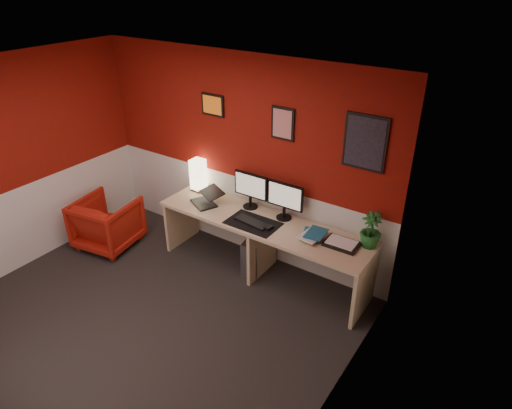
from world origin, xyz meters
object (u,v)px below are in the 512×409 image
Objects in this scene: laptop at (203,196)px; pc_tower at (256,253)px; shoji_lamp at (198,176)px; potted_plant at (371,230)px; desk at (262,248)px; zen_tray at (341,244)px; monitor_left at (250,185)px; monitor_right at (285,196)px; armchair at (108,223)px.

laptop is 0.73× the size of pc_tower.
potted_plant is (2.31, -0.01, -0.01)m from shoji_lamp.
pc_tower is (-0.11, 0.03, -0.14)m from desk.
potted_plant reaches higher than zen_tray.
monitor_left is 1.29m from zen_tray.
shoji_lamp is 0.89× the size of pc_tower.
shoji_lamp is at bearing 179.18° from monitor_left.
monitor_right reaches higher than pc_tower.
desk is 2.11m from armchair.
monitor_right reaches higher than potted_plant.
armchair is (-2.19, -0.79, -0.69)m from monitor_right.
pc_tower is (1.01, -0.18, -0.70)m from shoji_lamp.
zen_tray is at bearing 29.49° from laptop.
laptop is at bearing -165.10° from armchair.
potted_plant is 0.53× the size of armchair.
shoji_lamp is at bearing 175.52° from zen_tray.
armchair is (-1.72, -0.80, -0.69)m from monitor_left.
monitor_left is 0.84m from pc_tower.
pc_tower is 2.02m from armchair.
potted_plant is (1.19, 0.20, 0.56)m from desk.
monitor_left is (0.81, -0.01, 0.09)m from shoji_lamp.
desk is 5.78× the size of pc_tower.
zen_tray is at bearing 2.93° from desk.
desk is 6.50× the size of shoji_lamp.
zen_tray is at bearing -8.17° from pc_tower.
monitor_left reaches higher than pc_tower.
zen_tray is 0.90× the size of potted_plant.
shoji_lamp reaches higher than armchair.
potted_plant is (1.50, -0.00, -0.10)m from monitor_left.
pc_tower is at bearing 32.97° from laptop.
monitor_right is 1.49× the size of potted_plant.
desk is 3.57× the size of armchair.
shoji_lamp is at bearing 160.77° from pc_tower.
armchair is (-2.02, -0.60, -0.03)m from desk.
zen_tray is 3.07m from armchair.
potted_plant is at bearing -0.10° from monitor_left.
monitor_left is at bearing 179.72° from monitor_right.
desk is at bearing -177.07° from zen_tray.
shoji_lamp is 1.14× the size of zen_tray.
laptop is 1.03m from monitor_right.
desk is 7.88× the size of laptop.
monitor_right reaches higher than armchair.
laptop is 1.42m from armchair.
desk is 6.69× the size of potted_plant.
potted_plant is at bearing -0.02° from monitor_right.
monitor_right is at bearing -0.28° from monitor_left.
shoji_lamp is 0.55× the size of armchair.
monitor_left is at bearing -0.82° from shoji_lamp.
armchair is at bearing -138.25° from shoji_lamp.
desk is 4.48× the size of monitor_right.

